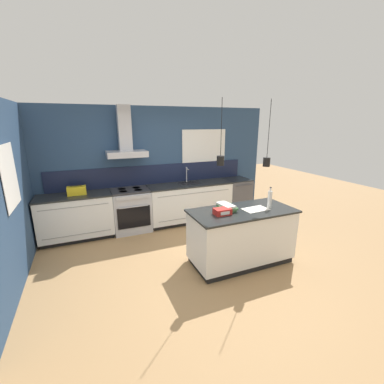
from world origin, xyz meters
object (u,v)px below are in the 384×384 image
at_px(oven_range, 131,210).
at_px(bottle_on_island, 270,199).
at_px(red_supply_box, 222,211).
at_px(book_stack, 226,207).
at_px(dishwasher, 236,196).
at_px(yellow_toolbox, 77,191).

xyz_separation_m(oven_range, bottle_on_island, (1.89, -2.10, 0.61)).
xyz_separation_m(oven_range, red_supply_box, (1.03, -2.06, 0.50)).
relative_size(oven_range, book_stack, 2.51).
height_order(oven_range, book_stack, book_stack).
xyz_separation_m(dishwasher, bottle_on_island, (-0.72, -2.10, 0.61)).
bearing_deg(yellow_toolbox, book_stack, -41.16).
bearing_deg(yellow_toolbox, oven_range, -0.25).
xyz_separation_m(dishwasher, book_stack, (-1.42, -1.92, 0.50)).
distance_m(oven_range, dishwasher, 2.61).
height_order(dishwasher, red_supply_box, red_supply_box).
distance_m(book_stack, red_supply_box, 0.21).
bearing_deg(oven_range, bottle_on_island, -48.00).
relative_size(book_stack, yellow_toolbox, 1.07).
bearing_deg(oven_range, book_stack, -58.20).
height_order(book_stack, red_supply_box, book_stack).
height_order(dishwasher, book_stack, book_stack).
xyz_separation_m(book_stack, yellow_toolbox, (-2.20, 1.92, 0.03)).
bearing_deg(bottle_on_island, red_supply_box, 177.62).
height_order(bottle_on_island, red_supply_box, bottle_on_island).
height_order(oven_range, bottle_on_island, bottle_on_island).
relative_size(oven_range, yellow_toolbox, 2.68).
xyz_separation_m(bottle_on_island, yellow_toolbox, (-2.90, 2.10, -0.07)).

